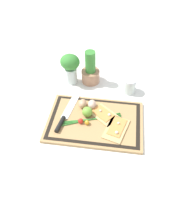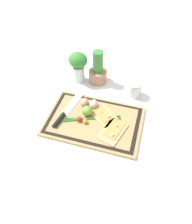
# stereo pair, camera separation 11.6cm
# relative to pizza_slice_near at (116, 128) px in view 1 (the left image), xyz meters

# --- Properties ---
(ground_plane) EXTENTS (6.00, 6.00, 0.00)m
(ground_plane) POSITION_rel_pizza_slice_near_xyz_m (-0.12, 0.05, -0.02)
(ground_plane) COLOR white
(cutting_board) EXTENTS (0.50, 0.33, 0.02)m
(cutting_board) POSITION_rel_pizza_slice_near_xyz_m (-0.12, 0.05, -0.02)
(cutting_board) COLOR tan
(cutting_board) RESTS_ON ground_plane
(pizza_slice_near) EXTENTS (0.14, 0.18, 0.02)m
(pizza_slice_near) POSITION_rel_pizza_slice_near_xyz_m (0.00, 0.00, 0.00)
(pizza_slice_near) COLOR tan
(pizza_slice_near) RESTS_ON cutting_board
(pizza_slice_far) EXTENTS (0.17, 0.17, 0.02)m
(pizza_slice_far) POSITION_rel_pizza_slice_near_xyz_m (-0.07, 0.09, 0.00)
(pizza_slice_far) COLOR tan
(pizza_slice_far) RESTS_ON cutting_board
(knife) EXTENTS (0.08, 0.30, 0.02)m
(knife) POSITION_rel_pizza_slice_near_xyz_m (-0.28, 0.03, 0.00)
(knife) COLOR silver
(knife) RESTS_ON cutting_board
(egg_brown) EXTENTS (0.04, 0.06, 0.04)m
(egg_brown) POSITION_rel_pizza_slice_near_xyz_m (-0.20, 0.13, 0.02)
(egg_brown) COLOR tan
(egg_brown) RESTS_ON cutting_board
(egg_pink) EXTENTS (0.04, 0.06, 0.04)m
(egg_pink) POSITION_rel_pizza_slice_near_xyz_m (-0.14, 0.14, 0.02)
(egg_pink) COLOR beige
(egg_pink) RESTS_ON cutting_board
(lime) EXTENTS (0.06, 0.06, 0.06)m
(lime) POSITION_rel_pizza_slice_near_xyz_m (-0.16, 0.07, 0.02)
(lime) COLOR #70A838
(lime) RESTS_ON cutting_board
(cherry_tomato_red) EXTENTS (0.03, 0.03, 0.03)m
(cherry_tomato_red) POSITION_rel_pizza_slice_near_xyz_m (-0.19, 0.02, 0.01)
(cherry_tomato_red) COLOR red
(cherry_tomato_red) RESTS_ON cutting_board
(cherry_tomato_yellow) EXTENTS (0.02, 0.02, 0.02)m
(cherry_tomato_yellow) POSITION_rel_pizza_slice_near_xyz_m (-0.15, 0.01, 0.01)
(cherry_tomato_yellow) COLOR gold
(cherry_tomato_yellow) RESTS_ON cutting_board
(scallion_bunch) EXTENTS (0.31, 0.13, 0.01)m
(scallion_bunch) POSITION_rel_pizza_slice_near_xyz_m (-0.13, 0.05, -0.00)
(scallion_bunch) COLOR #388433
(scallion_bunch) RESTS_ON cutting_board
(herb_pot) EXTENTS (0.11, 0.11, 0.21)m
(herb_pot) POSITION_rel_pizza_slice_near_xyz_m (-0.19, 0.38, 0.05)
(herb_pot) COLOR #AD7A5B
(herb_pot) RESTS_ON ground_plane
(sauce_jar) EXTENTS (0.08, 0.08, 0.09)m
(sauce_jar) POSITION_rel_pizza_slice_near_xyz_m (0.05, 0.32, 0.01)
(sauce_jar) COLOR silver
(sauce_jar) RESTS_ON ground_plane
(herb_glass) EXTENTS (0.12, 0.10, 0.20)m
(herb_glass) POSITION_rel_pizza_slice_near_xyz_m (-0.31, 0.36, 0.09)
(herb_glass) COLOR silver
(herb_glass) RESTS_ON ground_plane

